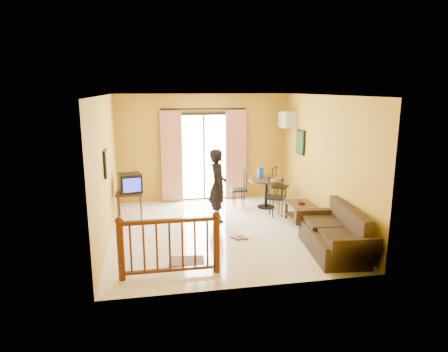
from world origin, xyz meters
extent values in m
plane|color=beige|center=(0.00, 0.00, 0.00)|extent=(5.00, 5.00, 0.00)
plane|color=white|center=(0.00, 0.00, 2.80)|extent=(5.00, 5.00, 0.00)
plane|color=#B78C23|center=(0.00, 2.50, 1.40)|extent=(4.50, 0.00, 4.50)
plane|color=#B78C23|center=(0.00, -2.50, 1.40)|extent=(4.50, 0.00, 4.50)
plane|color=#B78C23|center=(-2.25, 0.00, 1.40)|extent=(0.00, 5.00, 5.00)
plane|color=#B78C23|center=(2.25, 0.00, 1.40)|extent=(0.00, 5.00, 5.00)
cube|color=black|center=(0.00, 2.48, 1.15)|extent=(1.34, 0.03, 2.34)
cube|color=white|center=(0.00, 2.45, 1.15)|extent=(1.20, 0.04, 2.20)
cube|color=black|center=(0.00, 2.43, 1.15)|extent=(0.04, 0.02, 2.20)
cube|color=beige|center=(-0.85, 2.40, 1.20)|extent=(0.55, 0.08, 2.35)
cube|color=beige|center=(0.85, 2.40, 1.20)|extent=(0.55, 0.08, 2.35)
cylinder|color=black|center=(0.00, 2.40, 2.42)|extent=(2.20, 0.04, 0.04)
cube|color=black|center=(-1.90, 1.22, 0.58)|extent=(0.60, 0.50, 0.04)
cylinder|color=black|center=(-2.15, 1.02, 0.29)|extent=(0.04, 0.04, 0.58)
cylinder|color=black|center=(-1.65, 1.02, 0.29)|extent=(0.04, 0.04, 0.58)
cylinder|color=black|center=(-2.15, 1.42, 0.29)|extent=(0.04, 0.04, 0.58)
cylinder|color=black|center=(-1.65, 1.42, 0.29)|extent=(0.04, 0.04, 0.58)
cube|color=black|center=(-1.87, 1.22, 0.82)|extent=(0.57, 0.53, 0.44)
cube|color=#2227D0|center=(-1.82, 1.00, 0.82)|extent=(0.38, 0.10, 0.31)
cube|color=black|center=(-2.22, -0.20, 1.55)|extent=(0.04, 0.42, 0.52)
cube|color=#59514C|center=(-2.19, -0.20, 1.55)|extent=(0.01, 0.34, 0.44)
cylinder|color=black|center=(1.42, 1.43, 0.71)|extent=(0.88, 0.88, 0.04)
cylinder|color=black|center=(1.42, 1.43, 0.36)|extent=(0.08, 0.08, 0.71)
cylinder|color=black|center=(1.42, 1.43, 0.01)|extent=(0.43, 0.43, 0.03)
cylinder|color=blue|center=(1.30, 1.56, 0.87)|extent=(0.15, 0.15, 0.28)
cube|color=#F0E3CC|center=(1.63, 1.33, 0.74)|extent=(0.31, 0.22, 0.02)
cube|color=silver|center=(2.10, 1.95, 2.15)|extent=(0.30, 0.60, 0.40)
cube|color=gray|center=(1.95, 1.95, 2.15)|extent=(0.02, 0.56, 0.36)
cube|color=black|center=(2.22, 1.30, 1.65)|extent=(0.04, 0.50, 0.60)
cube|color=black|center=(2.19, 1.30, 1.65)|extent=(0.01, 0.42, 0.52)
cube|color=black|center=(1.85, 0.07, 0.42)|extent=(0.55, 0.99, 0.04)
cube|color=black|center=(1.85, 0.07, 0.13)|extent=(0.51, 0.95, 0.03)
cube|color=black|center=(1.63, -0.37, 0.21)|extent=(0.05, 0.05, 0.42)
cube|color=black|center=(2.07, -0.37, 0.21)|extent=(0.05, 0.05, 0.42)
cube|color=black|center=(1.63, 0.50, 0.21)|extent=(0.05, 0.05, 0.42)
cube|color=black|center=(2.07, 0.50, 0.21)|extent=(0.05, 0.05, 0.42)
imported|color=brown|center=(1.85, 0.15, 0.46)|extent=(0.19, 0.19, 0.06)
cube|color=#322313|center=(1.80, -1.52, 0.20)|extent=(0.99, 1.71, 0.41)
cube|color=#322313|center=(2.11, -1.52, 0.56)|extent=(0.36, 1.65, 0.56)
cube|color=#322313|center=(1.80, -2.31, 0.43)|extent=(0.83, 0.25, 0.31)
cube|color=#322313|center=(1.80, -0.72, 0.43)|extent=(0.83, 0.25, 0.31)
cube|color=#322313|center=(1.75, -1.87, 0.44)|extent=(0.63, 0.72, 0.10)
cube|color=#322313|center=(1.75, -1.16, 0.44)|extent=(0.63, 0.72, 0.10)
imported|color=black|center=(0.06, 0.66, 0.82)|extent=(0.40, 0.60, 1.64)
cylinder|color=#471E0F|center=(-1.90, -1.90, 0.46)|extent=(0.11, 0.11, 0.92)
cylinder|color=#471E0F|center=(-0.40, -1.90, 0.46)|extent=(0.11, 0.11, 0.92)
sphere|color=#471E0F|center=(-1.90, -1.90, 0.97)|extent=(0.13, 0.13, 0.13)
sphere|color=#471E0F|center=(-0.40, -1.90, 0.97)|extent=(0.13, 0.13, 0.13)
cube|color=#471E0F|center=(-1.15, -1.90, 0.92)|extent=(1.55, 0.08, 0.06)
cube|color=#471E0F|center=(-1.15, -1.90, 0.10)|extent=(1.55, 0.06, 0.05)
cube|color=#5C5049|center=(-0.85, -1.42, 0.01)|extent=(0.63, 0.45, 0.02)
cube|color=brown|center=(0.22, -0.52, 0.01)|extent=(0.20, 0.27, 0.03)
cube|color=brown|center=(0.36, -0.52, 0.01)|extent=(0.20, 0.27, 0.03)
camera|label=1|loc=(-1.40, -7.85, 2.94)|focal=32.00mm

